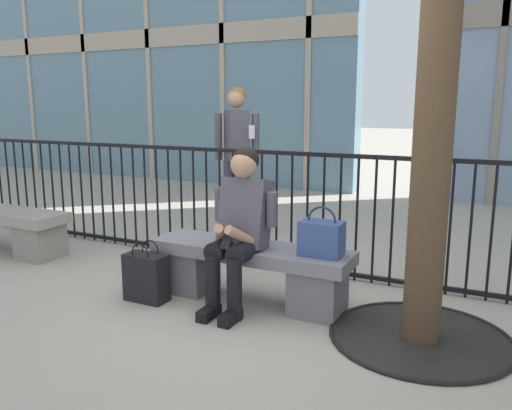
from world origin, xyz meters
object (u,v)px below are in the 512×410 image
(shopping_bag, at_px, (146,277))
(bystander_at_railing, at_px, (237,152))
(seated_person_with_phone, at_px, (240,223))
(stone_bench_far, at_px, (2,226))
(stone_bench, at_px, (250,267))
(handbag_on_bench, at_px, (321,238))

(shopping_bag, height_order, bystander_at_railing, bystander_at_railing)
(seated_person_with_phone, height_order, bystander_at_railing, bystander_at_railing)
(shopping_bag, distance_m, stone_bench_far, 2.28)
(stone_bench, xyz_separation_m, handbag_on_bench, (0.58, -0.01, 0.31))
(stone_bench, bearing_deg, bystander_at_railing, 121.66)
(stone_bench, distance_m, stone_bench_far, 2.97)
(bystander_at_railing, distance_m, stone_bench_far, 2.60)
(stone_bench, xyz_separation_m, bystander_at_railing, (-1.00, 1.62, 0.73))
(handbag_on_bench, bearing_deg, shopping_bag, -164.95)
(bystander_at_railing, bearing_deg, stone_bench_far, -141.95)
(seated_person_with_phone, height_order, shopping_bag, seated_person_with_phone)
(shopping_bag, bearing_deg, handbag_on_bench, 15.05)
(stone_bench, height_order, stone_bench_far, same)
(stone_bench, xyz_separation_m, shopping_bag, (-0.73, -0.36, -0.08))
(seated_person_with_phone, relative_size, shopping_bag, 2.54)
(bystander_at_railing, bearing_deg, seated_person_with_phone, -60.81)
(shopping_bag, xyz_separation_m, bystander_at_railing, (-0.27, 1.98, 0.81))
(shopping_bag, bearing_deg, stone_bench_far, 168.90)
(bystander_at_railing, relative_size, stone_bench_far, 1.07)
(handbag_on_bench, xyz_separation_m, stone_bench_far, (-3.55, 0.09, -0.31))
(handbag_on_bench, distance_m, stone_bench_far, 3.56)
(seated_person_with_phone, height_order, stone_bench_far, seated_person_with_phone)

